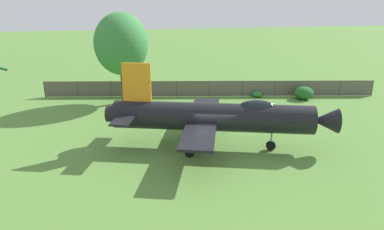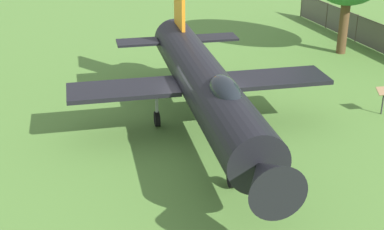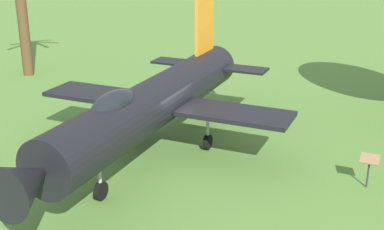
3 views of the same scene
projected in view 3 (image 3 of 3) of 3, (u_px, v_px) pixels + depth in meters
ground_plane at (156, 155)px, 19.03m from camera, size 200.00×200.00×0.00m
display_jet at (150, 105)px, 17.99m from camera, size 9.87×14.06×5.39m
palm_tree at (21, 6)px, 28.48m from camera, size 3.44×4.00×7.94m
info_plaque at (369, 163)px, 16.30m from camera, size 0.70×0.57×1.14m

